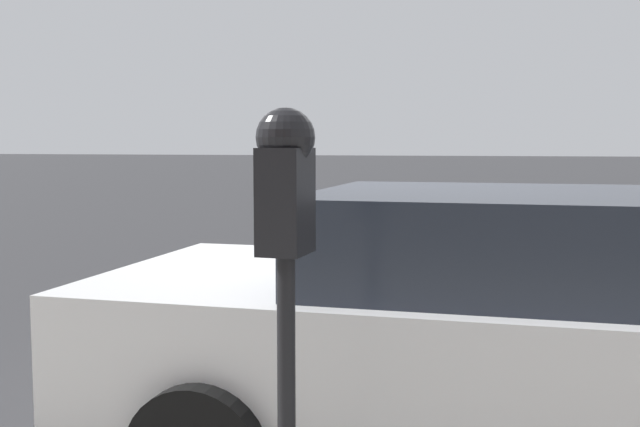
% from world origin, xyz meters
% --- Properties ---
extents(ground_plane, '(220.00, 220.00, 0.00)m').
position_xyz_m(ground_plane, '(0.00, 0.00, 0.00)').
color(ground_plane, '#333335').
extents(parking_meter, '(0.21, 0.19, 1.63)m').
position_xyz_m(parking_meter, '(-2.51, -0.42, 1.40)').
color(parking_meter, black).
rests_on(parking_meter, sidewalk).
extents(car_white, '(2.21, 4.45, 1.43)m').
position_xyz_m(car_white, '(-0.91, -1.19, 0.77)').
color(car_white, silver).
rests_on(car_white, ground_plane).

